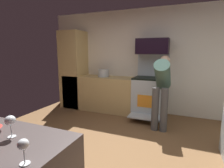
# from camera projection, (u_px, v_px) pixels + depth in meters

# --- Properties ---
(ground_plane) EXTENTS (5.20, 4.80, 0.02)m
(ground_plane) POSITION_uv_depth(u_px,v_px,m) (106.00, 156.00, 2.71)
(ground_plane) COLOR brown
(wall_back) EXTENTS (5.20, 0.12, 2.60)m
(wall_back) POSITION_uv_depth(u_px,v_px,m) (144.00, 62.00, 4.60)
(wall_back) COLOR beige
(wall_back) RESTS_ON ground
(lower_cabinet_run) EXTENTS (2.40, 0.60, 0.90)m
(lower_cabinet_run) POSITION_uv_depth(u_px,v_px,m) (106.00, 94.00, 4.77)
(lower_cabinet_run) COLOR tan
(lower_cabinet_run) RESTS_ON ground
(cabinet_column) EXTENTS (0.60, 0.60, 2.10)m
(cabinet_column) POSITION_uv_depth(u_px,v_px,m) (74.00, 70.00, 5.04)
(cabinet_column) COLOR tan
(cabinet_column) RESTS_ON ground
(oven_range) EXTENTS (0.76, 0.97, 1.49)m
(oven_range) POSITION_uv_depth(u_px,v_px,m) (150.00, 96.00, 4.31)
(oven_range) COLOR #B1BCC1
(oven_range) RESTS_ON ground
(microwave) EXTENTS (0.74, 0.38, 0.36)m
(microwave) POSITION_uv_depth(u_px,v_px,m) (153.00, 46.00, 4.18)
(microwave) COLOR black
(microwave) RESTS_ON oven_range
(person_cook) EXTENTS (0.31, 0.72, 1.47)m
(person_cook) POSITION_uv_depth(u_px,v_px,m) (162.00, 85.00, 3.59)
(person_cook) COLOR #4B4B4B
(person_cook) RESTS_ON ground
(wine_glass_mid) EXTENTS (0.08, 0.08, 0.17)m
(wine_glass_mid) POSITION_uv_depth(u_px,v_px,m) (10.00, 121.00, 1.36)
(wine_glass_mid) COLOR silver
(wine_glass_mid) RESTS_ON counter_island
(wine_glass_extra) EXTENTS (0.07, 0.07, 0.16)m
(wine_glass_extra) POSITION_uv_depth(u_px,v_px,m) (23.00, 146.00, 1.03)
(wine_glass_extra) COLOR silver
(wine_glass_extra) RESTS_ON counter_island
(stock_pot) EXTENTS (0.29, 0.29, 0.19)m
(stock_pot) POSITION_uv_depth(u_px,v_px,m) (103.00, 73.00, 4.70)
(stock_pot) COLOR #B1B8BA
(stock_pot) RESTS_ON lower_cabinet_run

